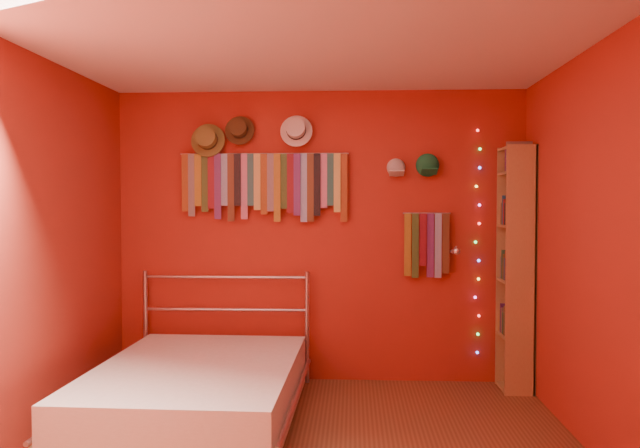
% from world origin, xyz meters
% --- Properties ---
extents(back_wall, '(3.50, 0.02, 2.50)m').
position_xyz_m(back_wall, '(0.00, 1.75, 1.25)').
color(back_wall, maroon).
rests_on(back_wall, ground).
extents(right_wall, '(0.02, 3.50, 2.50)m').
position_xyz_m(right_wall, '(1.75, 0.00, 1.25)').
color(right_wall, maroon).
rests_on(right_wall, ground).
extents(left_wall, '(0.02, 3.50, 2.50)m').
position_xyz_m(left_wall, '(-1.75, 0.00, 1.25)').
color(left_wall, maroon).
rests_on(left_wall, ground).
extents(ceiling, '(3.50, 3.50, 0.02)m').
position_xyz_m(ceiling, '(0.00, 0.00, 2.50)').
color(ceiling, white).
rests_on(ceiling, back_wall).
extents(tie_rack, '(1.45, 0.03, 0.59)m').
position_xyz_m(tie_rack, '(-0.47, 1.68, 1.71)').
color(tie_rack, '#BCBCC2').
rests_on(tie_rack, back_wall).
extents(small_tie_rack, '(0.40, 0.03, 0.56)m').
position_xyz_m(small_tie_rack, '(0.91, 1.69, 1.20)').
color(small_tie_rack, '#BCBCC2').
rests_on(small_tie_rack, back_wall).
extents(fedora_olive, '(0.29, 0.16, 0.29)m').
position_xyz_m(fedora_olive, '(-0.96, 1.65, 2.08)').
color(fedora_olive, olive).
rests_on(fedora_olive, back_wall).
extents(fedora_brown, '(0.25, 0.14, 0.25)m').
position_xyz_m(fedora_brown, '(-0.68, 1.66, 2.17)').
color(fedora_brown, '#49341A').
rests_on(fedora_brown, back_wall).
extents(fedora_white, '(0.28, 0.15, 0.27)m').
position_xyz_m(fedora_white, '(-0.19, 1.66, 2.16)').
color(fedora_white, silver).
rests_on(fedora_white, back_wall).
extents(cap_white, '(0.17, 0.21, 0.17)m').
position_xyz_m(cap_white, '(0.65, 1.70, 1.84)').
color(cap_white, silver).
rests_on(cap_white, back_wall).
extents(cap_green, '(0.19, 0.24, 0.19)m').
position_xyz_m(cap_green, '(0.92, 1.70, 1.86)').
color(cap_green, '#1B7A42').
rests_on(cap_green, back_wall).
extents(fairy_lights, '(0.06, 0.02, 1.91)m').
position_xyz_m(fairy_lights, '(1.35, 1.71, 1.21)').
color(fairy_lights, '#FF3333').
rests_on(fairy_lights, back_wall).
extents(reading_lamp, '(0.06, 0.27, 0.08)m').
position_xyz_m(reading_lamp, '(1.14, 1.54, 1.14)').
color(reading_lamp, '#BCBCC2').
rests_on(reading_lamp, back_wall).
extents(bookshelf, '(0.25, 0.34, 2.00)m').
position_xyz_m(bookshelf, '(1.66, 1.53, 1.02)').
color(bookshelf, '#A17648').
rests_on(bookshelf, ground).
extents(bed, '(1.47, 1.99, 0.95)m').
position_xyz_m(bed, '(-0.80, 0.65, 0.22)').
color(bed, '#BCBCC2').
rests_on(bed, ground).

